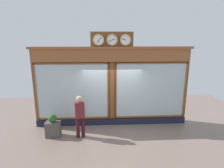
% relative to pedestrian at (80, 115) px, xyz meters
% --- Properties ---
extents(ground_plane, '(14.00, 14.00, 0.00)m').
position_rel_pedestrian_xyz_m(ground_plane, '(-1.29, 1.78, -0.93)').
color(ground_plane, '#7A665B').
extents(shop_facade, '(6.77, 0.42, 4.04)m').
position_rel_pedestrian_xyz_m(shop_facade, '(-1.29, -1.15, 0.82)').
color(shop_facade, brown).
rests_on(shop_facade, ground_plane).
extents(pedestrian, '(0.40, 0.29, 1.69)m').
position_rel_pedestrian_xyz_m(pedestrian, '(0.00, 0.00, 0.00)').
color(pedestrian, '#3A1316').
rests_on(pedestrian, ground_plane).
extents(planter_box, '(0.56, 0.36, 0.61)m').
position_rel_pedestrian_xyz_m(planter_box, '(1.08, -0.11, -0.63)').
color(planter_box, '#4C4742').
rests_on(planter_box, ground_plane).
extents(planter_shrub, '(0.33, 0.33, 0.33)m').
position_rel_pedestrian_xyz_m(planter_shrub, '(1.08, -0.11, -0.16)').
color(planter_shrub, '#285623').
rests_on(planter_shrub, planter_box).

